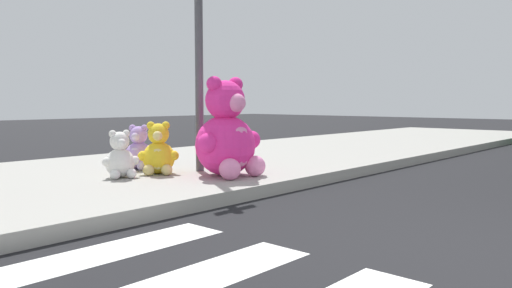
# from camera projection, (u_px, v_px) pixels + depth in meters

# --- Properties ---
(sidewalk) EXTENTS (28.00, 4.40, 0.15)m
(sidewalk) POSITION_uv_depth(u_px,v_px,m) (103.00, 179.00, 6.56)
(sidewalk) COLOR #9E9B93
(sidewalk) RESTS_ON ground_plane
(sign_pole) EXTENTS (0.56, 0.11, 3.20)m
(sign_pole) POSITION_uv_depth(u_px,v_px,m) (199.00, 45.00, 6.61)
(sign_pole) COLOR #4C4C51
(sign_pole) RESTS_ON sidewalk
(plush_pink_large) EXTENTS (0.97, 0.86, 1.26)m
(plush_pink_large) POSITION_uv_depth(u_px,v_px,m) (227.00, 136.00, 6.28)
(plush_pink_large) COLOR #F22D93
(plush_pink_large) RESTS_ON sidewalk
(plush_white) EXTENTS (0.44, 0.42, 0.60)m
(plush_white) POSITION_uv_depth(u_px,v_px,m) (120.00, 159.00, 6.14)
(plush_white) COLOR white
(plush_white) RESTS_ON sidewalk
(plush_lavender) EXTENTS (0.45, 0.43, 0.63)m
(plush_lavender) POSITION_uv_depth(u_px,v_px,m) (138.00, 151.00, 6.92)
(plush_lavender) COLOR #B28CD8
(plush_lavender) RESTS_ON sidewalk
(plush_yellow) EXTENTS (0.49, 0.49, 0.69)m
(plush_yellow) POSITION_uv_depth(u_px,v_px,m) (159.00, 153.00, 6.47)
(plush_yellow) COLOR yellow
(plush_yellow) RESTS_ON sidewalk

